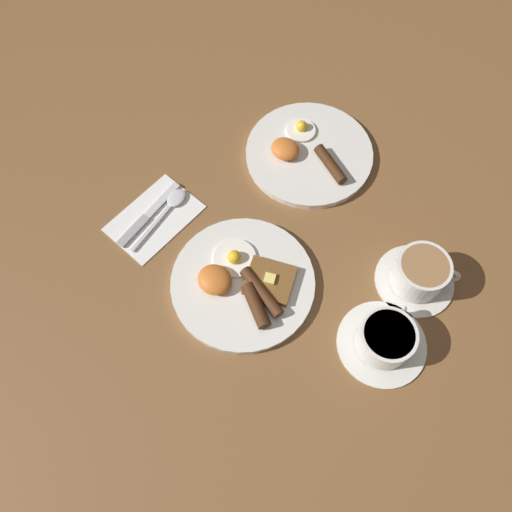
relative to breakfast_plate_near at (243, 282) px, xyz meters
The scene contains 8 objects.
ground_plane 0.01m from the breakfast_plate_near, 156.20° to the left, with size 3.00×3.00×0.00m, color brown.
breakfast_plate_near is the anchor object (origin of this frame).
breakfast_plate_far 0.33m from the breakfast_plate_near, 102.32° to the left, with size 0.27×0.27×0.04m.
teacup_near 0.28m from the breakfast_plate_near, 11.91° to the left, with size 0.16×0.16×0.06m.
teacup_far 0.33m from the breakfast_plate_near, 37.85° to the left, with size 0.15×0.15×0.07m.
napkin 0.23m from the breakfast_plate_near, behind, with size 0.12×0.18×0.01m, color white.
knife 0.25m from the breakfast_plate_near, behind, with size 0.02×0.18×0.01m.
spoon 0.23m from the breakfast_plate_near, 167.09° to the left, with size 0.04×0.17×0.01m.
Camera 1 is at (0.24, -0.28, 0.88)m, focal length 35.00 mm.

